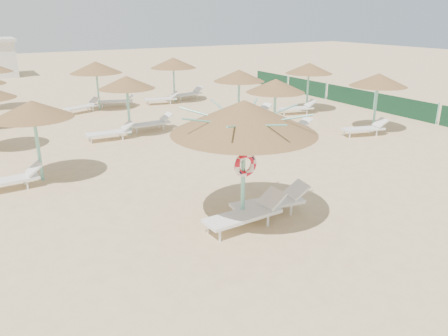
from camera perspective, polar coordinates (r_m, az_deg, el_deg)
ground at (r=11.96m, az=2.72°, el=-6.36°), size 120.00×120.00×0.00m
main_palapa at (r=10.68m, az=2.63°, el=6.64°), size 3.64×3.64×3.26m
lounger_main_a at (r=11.26m, az=3.12°, el=-5.89°), size 2.28×0.79×0.81m
lounger_main_b at (r=12.03m, az=6.35°, el=-4.31°), size 2.25×0.95×0.79m
palapa_field at (r=22.02m, az=-9.79°, el=11.58°), size 19.63×16.95×2.72m
windbreak_fence at (r=27.88m, az=16.17°, el=8.99°), size 0.08×19.84×1.10m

